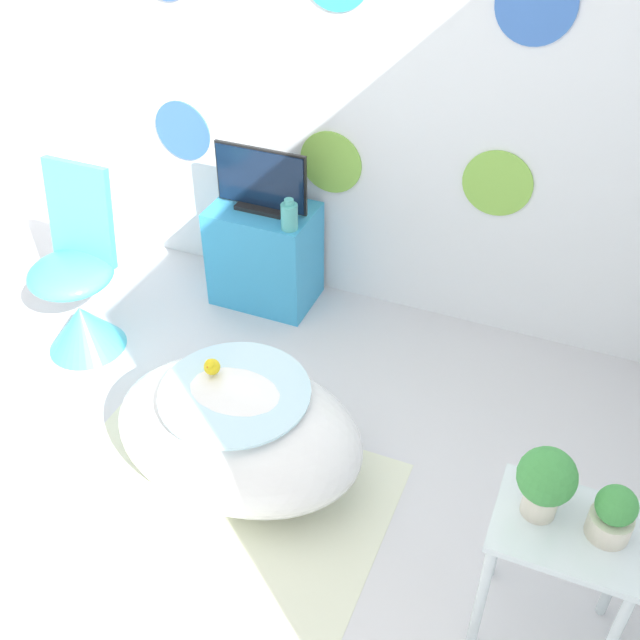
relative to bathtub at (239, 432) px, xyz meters
name	(u,v)px	position (x,y,z in m)	size (l,w,h in m)	color
wall_back_dotted	(338,31)	(-0.13, 1.30, 1.07)	(4.34, 0.05, 2.60)	white
rug	(218,500)	(-0.02, -0.16, -0.23)	(1.26, 0.89, 0.01)	silver
bathtub	(239,432)	(0.00, 0.00, 0.00)	(0.96, 0.67, 0.45)	white
rubber_duck	(212,366)	(-0.11, 0.04, 0.26)	(0.06, 0.07, 0.07)	yellow
chair	(79,298)	(-1.02, 0.42, 0.04)	(0.37, 0.38, 0.87)	#4CC6DB
tv_cabinet	(265,254)	(-0.42, 1.08, 0.03)	(0.49, 0.34, 0.51)	#389ED6
tv	(261,183)	(-0.42, 1.08, 0.42)	(0.45, 0.12, 0.31)	black
vase	(289,216)	(-0.22, 0.97, 0.35)	(0.08, 0.08, 0.15)	#51B2AD
side_table	(562,550)	(1.17, -0.20, 0.19)	(0.42, 0.32, 0.53)	silver
potted_plant_left	(546,480)	(1.08, -0.19, 0.44)	(0.17, 0.17, 0.23)	beige
potted_plant_right	(613,514)	(1.27, -0.19, 0.39)	(0.12, 0.12, 0.18)	beige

